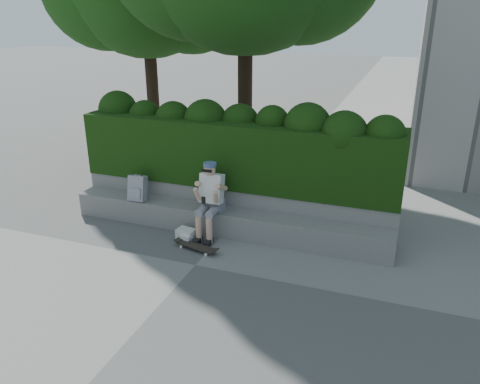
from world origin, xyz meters
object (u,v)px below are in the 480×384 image
at_px(skateboard, 196,246).
at_px(backpack_ground, 186,234).
at_px(backpack_plaid, 137,188).
at_px(person, 210,197).

relative_size(skateboard, backpack_ground, 2.44).
bearing_deg(backpack_ground, backpack_plaid, 168.95).
relative_size(person, backpack_plaid, 2.85).
xyz_separation_m(person, backpack_ground, (-0.35, -0.31, -0.65)).
distance_m(skateboard, backpack_ground, 0.44).
bearing_deg(backpack_plaid, skateboard, -25.55).
bearing_deg(skateboard, person, 100.33).
height_order(skateboard, backpack_plaid, backpack_plaid).
bearing_deg(person, skateboard, -92.08).
bearing_deg(backpack_plaid, backpack_ground, -19.69).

